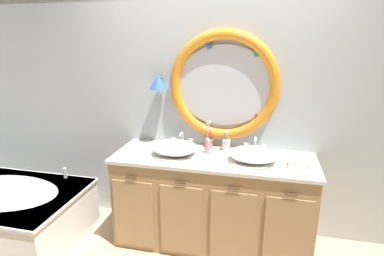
% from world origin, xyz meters
% --- Properties ---
extents(ground_plane, '(14.00, 14.00, 0.00)m').
position_xyz_m(ground_plane, '(0.00, 0.00, 0.00)').
color(ground_plane, tan).
extents(back_wall_assembly, '(6.40, 0.26, 2.60)m').
position_xyz_m(back_wall_assembly, '(0.01, 0.58, 1.32)').
color(back_wall_assembly, silver).
rests_on(back_wall_assembly, ground_plane).
extents(vanity_counter, '(1.80, 0.66, 0.88)m').
position_xyz_m(vanity_counter, '(0.06, 0.24, 0.44)').
color(vanity_counter, tan).
rests_on(vanity_counter, ground_plane).
extents(bathtub, '(1.47, 0.97, 0.61)m').
position_xyz_m(bathtub, '(-1.89, -0.16, 0.31)').
color(bathtub, white).
rests_on(bathtub, ground_plane).
extents(sink_basin_left, '(0.40, 0.40, 0.13)m').
position_xyz_m(sink_basin_left, '(-0.29, 0.22, 0.94)').
color(sink_basin_left, white).
rests_on(sink_basin_left, vanity_counter).
extents(sink_basin_right, '(0.42, 0.42, 0.12)m').
position_xyz_m(sink_basin_right, '(0.41, 0.22, 0.94)').
color(sink_basin_right, white).
rests_on(sink_basin_right, vanity_counter).
extents(faucet_set_left, '(0.23, 0.13, 0.14)m').
position_xyz_m(faucet_set_left, '(-0.29, 0.47, 0.93)').
color(faucet_set_left, silver).
rests_on(faucet_set_left, vanity_counter).
extents(faucet_set_right, '(0.21, 0.13, 0.14)m').
position_xyz_m(faucet_set_right, '(0.41, 0.47, 0.93)').
color(faucet_set_right, silver).
rests_on(faucet_set_right, vanity_counter).
extents(toothbrush_holder_left, '(0.08, 0.08, 0.21)m').
position_xyz_m(toothbrush_holder_left, '(-0.02, 0.47, 0.93)').
color(toothbrush_holder_left, '#996647').
rests_on(toothbrush_holder_left, vanity_counter).
extents(toothbrush_holder_right, '(0.08, 0.08, 0.21)m').
position_xyz_m(toothbrush_holder_right, '(0.15, 0.43, 0.94)').
color(toothbrush_holder_right, white).
rests_on(toothbrush_holder_right, vanity_counter).
extents(soap_dispenser, '(0.05, 0.06, 0.15)m').
position_xyz_m(soap_dispenser, '(-0.01, 0.32, 0.94)').
color(soap_dispenser, pink).
rests_on(soap_dispenser, vanity_counter).
extents(folded_hand_towel, '(0.19, 0.12, 0.04)m').
position_xyz_m(folded_hand_towel, '(0.79, 0.17, 0.90)').
color(folded_hand_towel, white).
rests_on(folded_hand_towel, vanity_counter).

